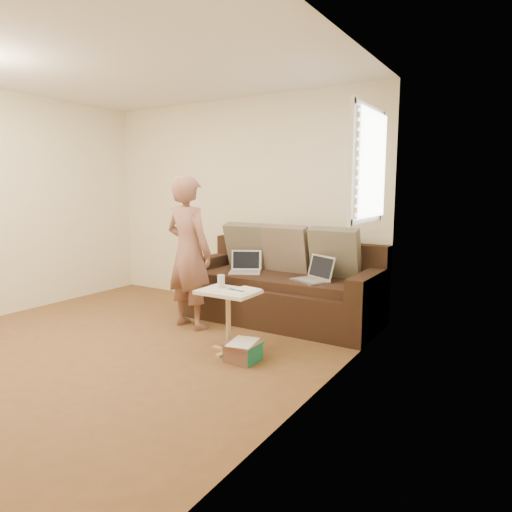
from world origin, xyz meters
The scene contains 17 objects.
floor centered at (0.00, 0.00, 0.00)m, with size 4.50×4.50×0.00m, color brown.
ceiling centered at (0.00, 0.00, 2.60)m, with size 4.50×4.50×0.00m, color white.
wall_back centered at (0.00, 2.25, 1.30)m, with size 4.00×4.00×0.00m, color #F0E6BC.
wall_right centered at (2.00, 0.00, 1.30)m, with size 4.50×4.50×0.00m, color #F0E6BC.
window_blinds centered at (1.95, 1.50, 1.70)m, with size 0.12×0.88×1.08m, color white, non-canonical shape.
sofa centered at (0.90, 1.77, 0.42)m, with size 2.20×0.95×0.85m, color black, non-canonical shape.
pillow_left centered at (0.30, 2.02, 0.79)m, with size 0.55×0.14×0.55m, color brown, non-canonical shape.
pillow_mid centered at (0.85, 1.98, 0.79)m, with size 0.55×0.14×0.55m, color #746053, non-canonical shape.
pillow_right centered at (1.45, 1.98, 0.79)m, with size 0.55×0.14×0.55m, color brown, non-canonical shape.
laptop_silver centered at (1.32, 1.63, 0.52)m, with size 0.38×0.28×0.26m, color #B7BABC, non-canonical shape.
laptop_white centered at (0.47, 1.68, 0.52)m, with size 0.35×0.26×0.26m, color white, non-canonical shape.
person centered at (0.18, 1.05, 0.82)m, with size 0.59×0.40×1.63m, color brown.
side_table centered at (0.97, 0.65, 0.29)m, with size 0.53×0.37×0.58m, color silver, non-canonical shape.
drinking_glass centered at (0.85, 0.70, 0.64)m, with size 0.07×0.07×0.12m, color silver, non-canonical shape.
scissors centered at (1.05, 0.66, 0.59)m, with size 0.18×0.10×0.02m, color silver, non-canonical shape.
paper_on_table centered at (1.08, 0.71, 0.58)m, with size 0.21×0.30×0.00m, color white, non-canonical shape.
striped_box centered at (1.21, 0.52, 0.09)m, with size 0.28×0.28×0.17m, color red, non-canonical shape.
Camera 1 is at (3.27, -2.63, 1.49)m, focal length 31.79 mm.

